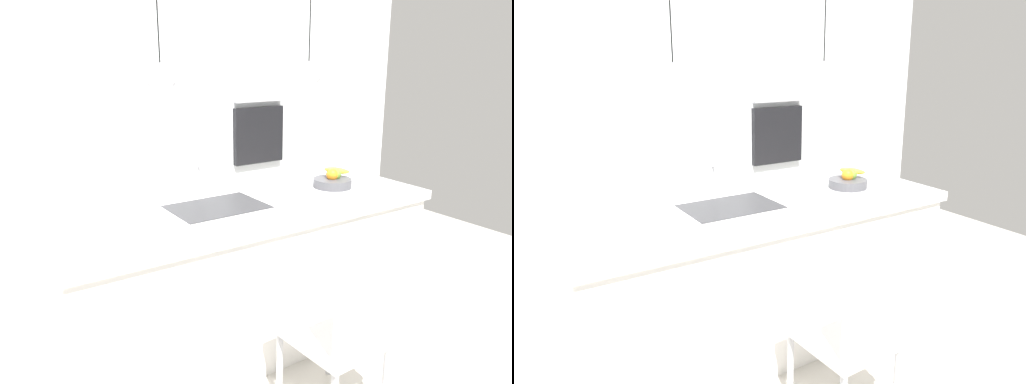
# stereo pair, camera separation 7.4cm
# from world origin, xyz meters

# --- Properties ---
(floor) EXTENTS (6.60, 6.60, 0.00)m
(floor) POSITION_xyz_m (0.00, 0.00, 0.00)
(floor) COLOR #BCB7AD
(floor) RESTS_ON ground
(back_wall) EXTENTS (6.00, 0.10, 2.60)m
(back_wall) POSITION_xyz_m (0.00, 1.65, 1.30)
(back_wall) COLOR white
(back_wall) RESTS_ON ground
(kitchen_island) EXTENTS (2.41, 0.95, 0.93)m
(kitchen_island) POSITION_xyz_m (0.00, 0.00, 0.47)
(kitchen_island) COLOR white
(kitchen_island) RESTS_ON ground
(sink_basin) EXTENTS (0.56, 0.40, 0.02)m
(sink_basin) POSITION_xyz_m (-0.18, 0.00, 0.92)
(sink_basin) COLOR #2D2D30
(sink_basin) RESTS_ON kitchen_island
(faucet) EXTENTS (0.02, 0.17, 0.22)m
(faucet) POSITION_xyz_m (-0.18, 0.21, 1.07)
(faucet) COLOR silver
(faucet) RESTS_ON kitchen_island
(fruit_bowl) EXTENTS (0.27, 0.26, 0.14)m
(fruit_bowl) POSITION_xyz_m (0.71, -0.04, 0.98)
(fruit_bowl) COLOR #4C4C51
(fruit_bowl) RESTS_ON kitchen_island
(microwave) EXTENTS (0.54, 0.08, 0.34)m
(microwave) POSITION_xyz_m (1.17, 1.58, 1.53)
(microwave) COLOR #9E9EA3
(microwave) RESTS_ON back_wall
(oven) EXTENTS (0.56, 0.08, 0.56)m
(oven) POSITION_xyz_m (1.17, 1.58, 1.03)
(oven) COLOR black
(oven) RESTS_ON back_wall
(chair_near) EXTENTS (0.45, 0.49, 0.88)m
(chair_near) POSITION_xyz_m (0.02, -0.91, 0.49)
(chair_near) COLOR silver
(chair_near) RESTS_ON ground
(pendant_light_left) EXTENTS (0.16, 0.16, 0.76)m
(pendant_light_left) POSITION_xyz_m (-0.50, 0.00, 1.69)
(pendant_light_left) COLOR silver
(pendant_light_right) EXTENTS (0.16, 0.16, 0.76)m
(pendant_light_right) POSITION_xyz_m (0.50, 0.00, 1.69)
(pendant_light_right) COLOR silver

